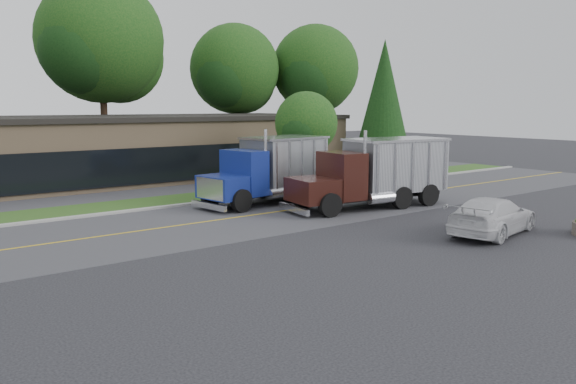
{
  "coord_description": "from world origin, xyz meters",
  "views": [
    {
      "loc": [
        -11.9,
        -12.19,
        5.0
      ],
      "look_at": [
        0.59,
        4.38,
        1.8
      ],
      "focal_mm": 35.0,
      "sensor_mm": 36.0,
      "label": 1
    }
  ],
  "objects": [
    {
      "name": "dump_truck_blue",
      "position": [
        4.86,
        11.51,
        1.8
      ],
      "size": [
        7.45,
        3.62,
        3.36
      ],
      "rotation": [
        0.0,
        0.0,
        3.29
      ],
      "color": "black",
      "rests_on": "ground"
    },
    {
      "name": "center_line",
      "position": [
        0.0,
        9.0,
        0.0
      ],
      "size": [
        60.0,
        0.12,
        0.01
      ],
      "primitive_type": "cube",
      "color": "gold",
      "rests_on": "ground"
    },
    {
      "name": "ground",
      "position": [
        0.0,
        0.0,
        0.0
      ],
      "size": [
        140.0,
        140.0,
        0.0
      ],
      "primitive_type": "plane",
      "color": "#3A3A40",
      "rests_on": "ground"
    },
    {
      "name": "grass_verge",
      "position": [
        0.0,
        15.0,
        0.0
      ],
      "size": [
        60.0,
        3.4,
        0.03
      ],
      "primitive_type": "cube",
      "color": "#37571E",
      "rests_on": "ground"
    },
    {
      "name": "curb",
      "position": [
        0.0,
        13.2,
        0.0
      ],
      "size": [
        60.0,
        0.3,
        0.12
      ],
      "primitive_type": "cube",
      "color": "#9E9E99",
      "rests_on": "ground"
    },
    {
      "name": "strip_mall",
      "position": [
        2.0,
        26.0,
        2.0
      ],
      "size": [
        32.0,
        12.0,
        4.0
      ],
      "primitive_type": "cube",
      "color": "tan",
      "rests_on": "ground"
    },
    {
      "name": "far_parking",
      "position": [
        0.0,
        20.0,
        0.0
      ],
      "size": [
        60.0,
        7.0,
        0.02
      ],
      "primitive_type": "cube",
      "color": "#4C4C51",
      "rests_on": "ground"
    },
    {
      "name": "evergreen_right",
      "position": [
        20.0,
        18.0,
        5.48
      ],
      "size": [
        4.39,
        4.39,
        9.97
      ],
      "color": "#382619",
      "rests_on": "ground"
    },
    {
      "name": "road",
      "position": [
        0.0,
        9.0,
        0.0
      ],
      "size": [
        60.0,
        8.0,
        0.02
      ],
      "primitive_type": "cube",
      "color": "#4C4C51",
      "rests_on": "ground"
    },
    {
      "name": "tree_far_d",
      "position": [
        16.13,
        33.1,
        7.95
      ],
      "size": [
        8.74,
        8.22,
        12.46
      ],
      "color": "#382619",
      "rests_on": "ground"
    },
    {
      "name": "rally_car",
      "position": [
        7.5,
        0.21,
        0.73
      ],
      "size": [
        5.33,
        3.0,
        1.46
      ],
      "primitive_type": "imported",
      "rotation": [
        0.0,
        0.0,
        1.77
      ],
      "color": "silver",
      "rests_on": "ground"
    },
    {
      "name": "tree_far_e",
      "position": [
        24.14,
        31.11,
        8.18
      ],
      "size": [
        8.99,
        8.46,
        12.82
      ],
      "color": "#382619",
      "rests_on": "ground"
    },
    {
      "name": "tree_verge",
      "position": [
        10.06,
        15.05,
        3.74
      ],
      "size": [
        4.12,
        3.88,
        5.88
      ],
      "color": "#382619",
      "rests_on": "ground"
    },
    {
      "name": "dump_truck_maroon",
      "position": [
        8.25,
        7.19,
        1.81
      ],
      "size": [
        8.59,
        3.65,
        3.36
      ],
      "rotation": [
        0.0,
        0.0,
        3.01
      ],
      "color": "black",
      "rests_on": "ground"
    },
    {
      "name": "tree_far_c",
      "position": [
        4.16,
        34.13,
        9.73
      ],
      "size": [
        10.68,
        10.05,
        15.24
      ],
      "color": "#382619",
      "rests_on": "ground"
    }
  ]
}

